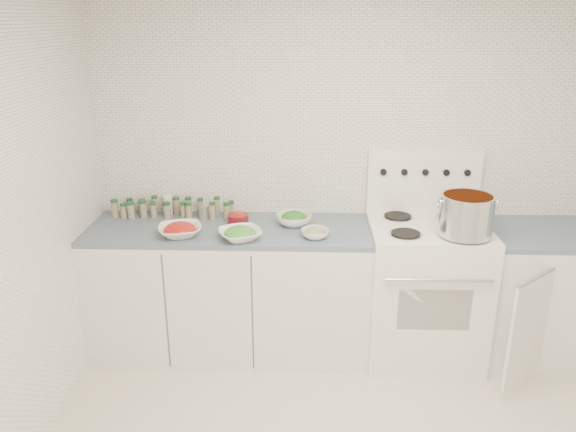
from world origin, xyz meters
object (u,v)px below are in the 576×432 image
at_px(bowl_snowpea, 240,234).
at_px(stock_pot, 466,213).
at_px(bowl_tomato, 180,230).
at_px(stove, 424,286).

bearing_deg(bowl_snowpea, stock_pot, 0.81).
bearing_deg(bowl_snowpea, bowl_tomato, 172.53).
xyz_separation_m(stove, bowl_tomato, (-1.59, -0.15, 0.44)).
bearing_deg(stove, bowl_snowpea, -170.50).
height_order(stock_pot, bowl_tomato, stock_pot).
bearing_deg(stove, bowl_tomato, -174.59).
height_order(stock_pot, bowl_snowpea, stock_pot).
distance_m(stock_pot, bowl_snowpea, 1.39).
xyz_separation_m(stock_pot, bowl_tomato, (-1.76, 0.03, -0.14)).
relative_size(stove, bowl_tomato, 4.18).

